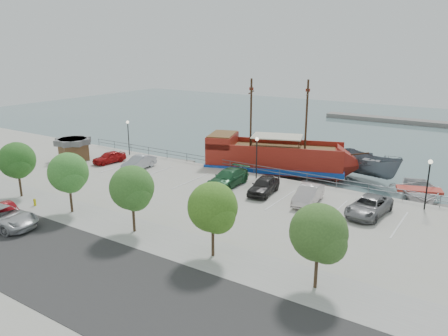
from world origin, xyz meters
The scene contains 29 objects.
ground centered at (0.00, 0.00, -1.00)m, with size 160.00×160.00×0.00m, color slate.
street centered at (0.00, -16.00, 0.01)m, with size 100.00×8.00×0.04m, color #302F2F.
sidewalk centered at (0.00, -10.00, 0.01)m, with size 100.00×4.00×0.05m, color #9C9C99.
seawall_railing centered at (0.00, 7.80, 0.53)m, with size 50.00×0.06×1.00m.
far_shore centered at (10.00, 55.00, -0.60)m, with size 40.00×3.00×0.80m, color gray.
pirate_ship centered at (0.63, 12.21, 0.87)m, with size 17.96×10.14×11.14m.
patrol_boat centered at (9.10, 15.40, 0.45)m, with size 2.82×7.49×2.90m, color slate.
speedboat centered at (14.76, 11.38, -0.28)m, with size 4.99×6.98×1.45m, color silver.
dock_west centered at (-13.88, 9.20, -0.82)m, with size 6.35×1.81×0.36m, color gray.
dock_mid centered at (6.74, 9.20, -0.81)m, with size 6.69×1.91×0.38m, color #68615A.
dock_east centered at (15.96, 9.20, -0.80)m, with size 7.02×2.01×0.40m, color slate.
shed centered at (-21.66, 1.08, 1.38)m, with size 4.02×4.02×2.58m.
street_van centered at (-9.85, -14.78, 0.79)m, with size 2.63×5.71×1.59m, color #B8B9BB.
street_sedan centered at (-10.64, -14.05, 0.70)m, with size 1.48×4.24×1.40m, color maroon.
fire_hydrant centered at (-11.81, -10.80, 0.36)m, with size 0.23×0.23×0.67m.
lamp_post_left centered at (-18.00, 6.50, 2.94)m, with size 0.36×0.36×4.28m.
lamp_post_mid centered at (0.00, 6.50, 2.94)m, with size 0.36×0.36×4.28m.
lamp_post_right centered at (16.00, 6.50, 2.94)m, with size 0.36×0.36×4.28m.
tree_b centered at (-14.85, -10.07, 3.30)m, with size 3.30×3.20×5.00m.
tree_c centered at (-7.85, -10.07, 3.30)m, with size 3.30×3.20×5.00m.
tree_d centered at (-0.85, -10.07, 3.30)m, with size 3.30×3.20×5.00m.
tree_e centered at (6.15, -10.07, 3.30)m, with size 3.30×3.20×5.00m.
tree_f centered at (13.15, -10.07, 3.30)m, with size 3.30×3.20×5.00m.
parked_car_a centered at (-17.16, 2.47, 0.67)m, with size 1.58×3.93×1.34m, color #B11314.
parked_car_b centered at (-12.50, 2.48, 0.72)m, with size 1.53×4.37×1.44m, color #A6AAB3.
parked_car_d centered at (-1.07, 2.80, 0.79)m, with size 2.22×5.46×1.58m, color #256036.
parked_car_e centered at (2.91, 2.69, 0.79)m, with size 1.86×4.62×1.57m, color black.
parked_car_f centered at (7.31, 2.55, 0.78)m, with size 1.65×4.73×1.56m, color silver.
parked_car_g centered at (12.43, 2.70, 0.74)m, with size 2.45×5.30×1.47m, color slate.
Camera 1 is at (20.66, -31.09, 13.24)m, focal length 35.00 mm.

